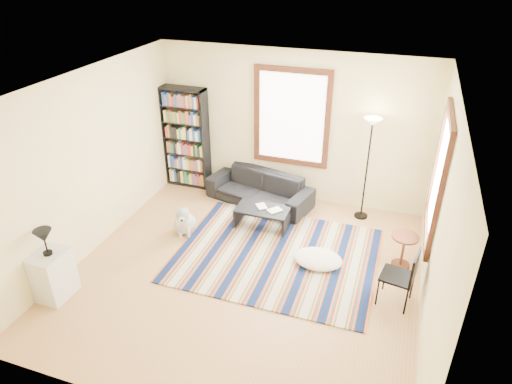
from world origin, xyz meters
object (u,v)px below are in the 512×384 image
(floor_cushion, at_px, (318,259))
(side_table, at_px, (403,251))
(bookshelf, at_px, (186,138))
(sofa, at_px, (260,189))
(coffee_table, at_px, (263,217))
(white_cabinet, at_px, (54,275))
(floor_lamp, at_px, (367,170))
(dog, at_px, (184,218))
(folding_chair, at_px, (397,276))

(floor_cushion, relative_size, side_table, 1.39)
(bookshelf, xyz_separation_m, floor_cushion, (3.07, -1.79, -0.91))
(bookshelf, bearing_deg, sofa, -9.49)
(coffee_table, distance_m, white_cabinet, 3.39)
(bookshelf, height_order, coffee_table, bookshelf)
(floor_lamp, relative_size, white_cabinet, 2.66)
(coffee_table, bearing_deg, dog, -153.26)
(bookshelf, distance_m, floor_lamp, 3.52)
(floor_cushion, distance_m, folding_chair, 1.30)
(floor_cushion, xyz_separation_m, side_table, (1.21, 0.37, 0.18))
(coffee_table, bearing_deg, folding_chair, -28.02)
(folding_chair, distance_m, white_cabinet, 4.66)
(coffee_table, height_order, floor_lamp, floor_lamp)
(sofa, distance_m, folding_chair, 3.29)
(coffee_table, bearing_deg, side_table, -8.84)
(side_table, bearing_deg, sofa, 156.59)
(floor_lamp, relative_size, side_table, 3.44)
(coffee_table, xyz_separation_m, folding_chair, (2.29, -1.22, 0.25))
(bookshelf, distance_m, white_cabinet, 3.72)
(floor_lamp, xyz_separation_m, side_table, (0.76, -1.25, -0.66))
(sofa, relative_size, floor_cushion, 2.63)
(floor_cushion, bearing_deg, side_table, 17.18)
(sofa, height_order, floor_cushion, sofa)
(side_table, xyz_separation_m, white_cabinet, (-4.50, -2.24, 0.08))
(sofa, height_order, bookshelf, bookshelf)
(sofa, xyz_separation_m, floor_lamp, (1.90, 0.10, 0.64))
(sofa, relative_size, coffee_table, 2.20)
(sofa, relative_size, side_table, 3.66)
(side_table, height_order, white_cabinet, white_cabinet)
(floor_cushion, xyz_separation_m, white_cabinet, (-3.29, -1.87, 0.26))
(bookshelf, bearing_deg, floor_lamp, -2.77)
(side_table, distance_m, folding_chair, 0.87)
(folding_chair, bearing_deg, bookshelf, 161.83)
(sofa, distance_m, coffee_table, 0.85)
(floor_lamp, bearing_deg, side_table, -58.66)
(side_table, bearing_deg, white_cabinet, -153.56)
(bookshelf, relative_size, side_table, 3.70)
(sofa, distance_m, side_table, 2.90)
(floor_cushion, bearing_deg, dog, 176.67)
(floor_cushion, distance_m, white_cabinet, 3.79)
(floor_cushion, distance_m, dog, 2.34)
(coffee_table, bearing_deg, floor_lamp, 29.31)
(floor_lamp, relative_size, folding_chair, 2.16)
(sofa, height_order, white_cabinet, white_cabinet)
(bookshelf, height_order, dog, bookshelf)
(sofa, height_order, coffee_table, sofa)
(white_cabinet, xyz_separation_m, dog, (0.97, 2.00, -0.06))
(floor_cushion, distance_m, side_table, 1.27)
(sofa, distance_m, floor_cushion, 2.11)
(floor_lamp, height_order, white_cabinet, floor_lamp)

